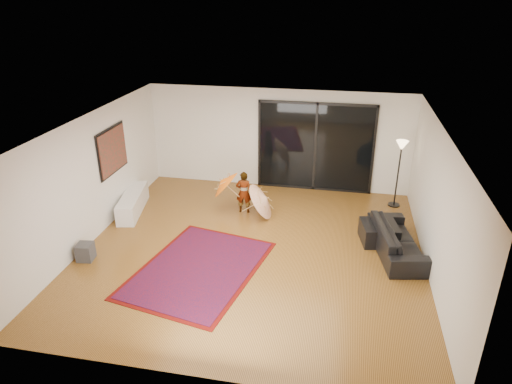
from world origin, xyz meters
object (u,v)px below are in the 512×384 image
(sofa, at_px, (397,239))
(child, at_px, (244,192))
(ottoman, at_px, (379,233))
(media_console, at_px, (133,203))

(sofa, distance_m, child, 3.73)
(ottoman, xyz_separation_m, child, (-3.18, 0.85, 0.31))
(sofa, xyz_separation_m, child, (-3.51, 1.23, 0.23))
(media_console, xyz_separation_m, sofa, (6.20, -0.73, 0.06))
(media_console, distance_m, child, 2.75)
(ottoman, distance_m, child, 3.30)
(media_console, xyz_separation_m, ottoman, (5.87, -0.35, -0.02))
(child, bearing_deg, sofa, 154.75)
(media_console, xyz_separation_m, child, (2.69, 0.50, 0.29))
(sofa, height_order, child, child)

